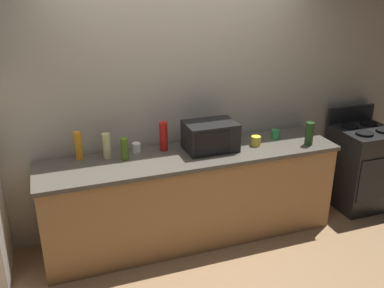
{
  "coord_description": "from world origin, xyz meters",
  "views": [
    {
      "loc": [
        -1.22,
        -3.02,
        2.46
      ],
      "look_at": [
        0.0,
        0.4,
        1.0
      ],
      "focal_mm": 39.72,
      "sensor_mm": 36.0,
      "label": 1
    }
  ],
  "objects_px": {
    "bottle_wine": "(309,134)",
    "stove_range": "(361,166)",
    "microwave": "(210,136)",
    "mug_green": "(275,134)",
    "bottle_vinegar": "(107,146)",
    "mug_white": "(136,148)",
    "mug_yellow": "(256,141)",
    "bottle_hot_sauce": "(164,136)",
    "bottle_dish_soap": "(78,146)",
    "bottle_olive_oil": "(124,149)"
  },
  "relations": [
    {
      "from": "bottle_wine",
      "to": "stove_range",
      "type": "bearing_deg",
      "value": 10.81
    },
    {
      "from": "mug_white",
      "to": "bottle_wine",
      "type": "bearing_deg",
      "value": -13.3
    },
    {
      "from": "bottle_wine",
      "to": "mug_white",
      "type": "distance_m",
      "value": 1.67
    },
    {
      "from": "bottle_wine",
      "to": "mug_green",
      "type": "height_order",
      "value": "bottle_wine"
    },
    {
      "from": "bottle_hot_sauce",
      "to": "mug_white",
      "type": "height_order",
      "value": "bottle_hot_sauce"
    },
    {
      "from": "stove_range",
      "to": "mug_yellow",
      "type": "relative_size",
      "value": 11.48
    },
    {
      "from": "stove_range",
      "to": "mug_green",
      "type": "relative_size",
      "value": 11.55
    },
    {
      "from": "bottle_wine",
      "to": "mug_green",
      "type": "bearing_deg",
      "value": 130.96
    },
    {
      "from": "bottle_wine",
      "to": "bottle_hot_sauce",
      "type": "distance_m",
      "value": 1.42
    },
    {
      "from": "microwave",
      "to": "bottle_wine",
      "type": "relative_size",
      "value": 2.11
    },
    {
      "from": "microwave",
      "to": "bottle_hot_sauce",
      "type": "bearing_deg",
      "value": 162.84
    },
    {
      "from": "bottle_dish_soap",
      "to": "mug_white",
      "type": "xyz_separation_m",
      "value": [
        0.52,
        -0.01,
        -0.09
      ]
    },
    {
      "from": "mug_white",
      "to": "bottle_hot_sauce",
      "type": "bearing_deg",
      "value": -10.05
    },
    {
      "from": "bottle_olive_oil",
      "to": "mug_yellow",
      "type": "xyz_separation_m",
      "value": [
        1.27,
        -0.09,
        -0.06
      ]
    },
    {
      "from": "bottle_dish_soap",
      "to": "bottle_vinegar",
      "type": "distance_m",
      "value": 0.25
    },
    {
      "from": "mug_white",
      "to": "mug_green",
      "type": "distance_m",
      "value": 1.41
    },
    {
      "from": "bottle_wine",
      "to": "bottle_dish_soap",
      "type": "distance_m",
      "value": 2.19
    },
    {
      "from": "microwave",
      "to": "bottle_olive_oil",
      "type": "bearing_deg",
      "value": 177.24
    },
    {
      "from": "stove_range",
      "to": "bottle_vinegar",
      "type": "relative_size",
      "value": 4.58
    },
    {
      "from": "mug_white",
      "to": "mug_green",
      "type": "bearing_deg",
      "value": -5.22
    },
    {
      "from": "mug_green",
      "to": "bottle_wine",
      "type": "bearing_deg",
      "value": -49.04
    },
    {
      "from": "stove_range",
      "to": "mug_green",
      "type": "bearing_deg",
      "value": 174.93
    },
    {
      "from": "mug_white",
      "to": "mug_yellow",
      "type": "relative_size",
      "value": 0.93
    },
    {
      "from": "stove_range",
      "to": "bottle_hot_sauce",
      "type": "distance_m",
      "value": 2.3
    },
    {
      "from": "bottle_wine",
      "to": "mug_white",
      "type": "height_order",
      "value": "bottle_wine"
    },
    {
      "from": "bottle_wine",
      "to": "bottle_hot_sauce",
      "type": "relative_size",
      "value": 0.82
    },
    {
      "from": "bottle_olive_oil",
      "to": "bottle_wine",
      "type": "bearing_deg",
      "value": -8.02
    },
    {
      "from": "bottle_vinegar",
      "to": "mug_yellow",
      "type": "xyz_separation_m",
      "value": [
        1.41,
        -0.18,
        -0.07
      ]
    },
    {
      "from": "microwave",
      "to": "mug_yellow",
      "type": "relative_size",
      "value": 5.1
    },
    {
      "from": "mug_white",
      "to": "stove_range",
      "type": "bearing_deg",
      "value": -5.15
    },
    {
      "from": "bottle_dish_soap",
      "to": "bottle_olive_oil",
      "type": "height_order",
      "value": "bottle_dish_soap"
    },
    {
      "from": "bottle_olive_oil",
      "to": "mug_yellow",
      "type": "relative_size",
      "value": 2.19
    },
    {
      "from": "bottle_hot_sauce",
      "to": "mug_green",
      "type": "xyz_separation_m",
      "value": [
        1.15,
        -0.08,
        -0.09
      ]
    },
    {
      "from": "microwave",
      "to": "mug_white",
      "type": "distance_m",
      "value": 0.7
    },
    {
      "from": "bottle_hot_sauce",
      "to": "mug_green",
      "type": "bearing_deg",
      "value": -4.14
    },
    {
      "from": "mug_green",
      "to": "stove_range",
      "type": "bearing_deg",
      "value": -5.07
    },
    {
      "from": "stove_range",
      "to": "mug_green",
      "type": "distance_m",
      "value": 1.18
    },
    {
      "from": "bottle_olive_oil",
      "to": "mug_white",
      "type": "xyz_separation_m",
      "value": [
        0.14,
        0.14,
        -0.06
      ]
    },
    {
      "from": "stove_range",
      "to": "bottle_hot_sauce",
      "type": "height_order",
      "value": "bottle_hot_sauce"
    },
    {
      "from": "bottle_olive_oil",
      "to": "mug_white",
      "type": "height_order",
      "value": "bottle_olive_oil"
    },
    {
      "from": "bottle_olive_oil",
      "to": "mug_yellow",
      "type": "distance_m",
      "value": 1.27
    },
    {
      "from": "bottle_wine",
      "to": "mug_white",
      "type": "relative_size",
      "value": 2.59
    },
    {
      "from": "mug_white",
      "to": "bottle_dish_soap",
      "type": "bearing_deg",
      "value": 179.18
    },
    {
      "from": "bottle_dish_soap",
      "to": "mug_yellow",
      "type": "xyz_separation_m",
      "value": [
        1.65,
        -0.24,
        -0.08
      ]
    },
    {
      "from": "microwave",
      "to": "bottle_wine",
      "type": "distance_m",
      "value": 0.98
    },
    {
      "from": "stove_range",
      "to": "microwave",
      "type": "bearing_deg",
      "value": 178.47
    },
    {
      "from": "mug_yellow",
      "to": "microwave",
      "type": "bearing_deg",
      "value": 173.04
    },
    {
      "from": "microwave",
      "to": "mug_green",
      "type": "distance_m",
      "value": 0.74
    },
    {
      "from": "bottle_wine",
      "to": "bottle_hot_sauce",
      "type": "height_order",
      "value": "bottle_hot_sauce"
    },
    {
      "from": "bottle_olive_oil",
      "to": "mug_yellow",
      "type": "height_order",
      "value": "bottle_olive_oil"
    }
  ]
}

